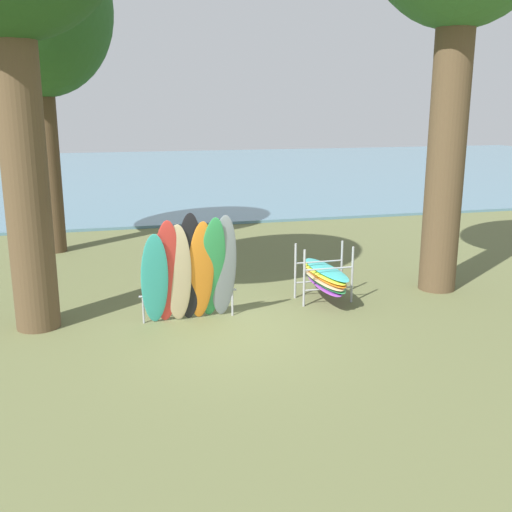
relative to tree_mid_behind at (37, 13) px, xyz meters
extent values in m
plane|color=#60663D|center=(3.41, -7.63, -6.63)|extent=(80.00, 80.00, 0.00)
cube|color=slate|center=(3.41, 20.78, -6.58)|extent=(80.00, 36.00, 0.10)
cylinder|color=brown|center=(0.03, -6.50, -3.42)|extent=(0.83, 0.83, 6.41)
cylinder|color=brown|center=(8.88, -6.19, -3.21)|extent=(0.84, 0.84, 6.83)
cylinder|color=#4C3823|center=(0.00, 0.00, -3.90)|extent=(0.59, 0.59, 5.45)
ellipsoid|color=#285623|center=(0.00, 0.00, 0.10)|extent=(4.04, 4.04, 4.65)
ellipsoid|color=#38B2AD|center=(2.25, -7.10, -5.66)|extent=(0.53, 0.67, 1.92)
ellipsoid|color=red|center=(2.47, -7.09, -5.54)|extent=(0.55, 0.71, 2.16)
ellipsoid|color=#C6B289|center=(2.70, -7.07, -5.59)|extent=(0.57, 0.65, 2.07)
ellipsoid|color=black|center=(2.93, -7.06, -5.49)|extent=(0.53, 0.64, 2.28)
ellipsoid|color=orange|center=(3.15, -7.05, -5.58)|extent=(0.54, 0.66, 2.10)
ellipsoid|color=#339E56|center=(3.38, -7.03, -5.54)|extent=(0.55, 0.79, 2.18)
ellipsoid|color=gray|center=(3.61, -7.02, -5.53)|extent=(0.54, 0.69, 2.20)
cylinder|color=#9EA0A5|center=(2.03, -6.81, -6.35)|extent=(0.04, 0.04, 0.55)
cylinder|color=#9EA0A5|center=(3.83, -6.81, -6.35)|extent=(0.04, 0.04, 0.55)
cylinder|color=#9EA0A5|center=(2.93, -6.81, -6.08)|extent=(1.96, 0.05, 0.04)
cylinder|color=#9EA0A5|center=(5.43, -6.63, -6.00)|extent=(0.05, 0.05, 1.25)
cylinder|color=#9EA0A5|center=(6.53, -6.63, -6.00)|extent=(0.05, 0.05, 1.25)
cylinder|color=#9EA0A5|center=(5.43, -6.03, -6.00)|extent=(0.05, 0.05, 1.25)
cylinder|color=#9EA0A5|center=(6.53, -6.03, -6.00)|extent=(0.05, 0.05, 1.25)
cylinder|color=#9EA0A5|center=(5.98, -6.63, -6.28)|extent=(1.10, 0.04, 0.04)
cylinder|color=#9EA0A5|center=(5.98, -6.63, -5.83)|extent=(1.10, 0.04, 0.04)
cylinder|color=#9EA0A5|center=(5.98, -6.03, -6.28)|extent=(1.10, 0.04, 0.04)
cylinder|color=#9EA0A5|center=(5.98, -6.03, -5.83)|extent=(1.10, 0.04, 0.04)
ellipsoid|color=purple|center=(6.00, -6.33, -6.23)|extent=(0.63, 2.13, 0.06)
ellipsoid|color=#339E56|center=(6.01, -6.33, -6.17)|extent=(0.52, 2.10, 0.06)
ellipsoid|color=#C6B289|center=(5.97, -6.33, -6.11)|extent=(0.52, 2.10, 0.06)
ellipsoid|color=orange|center=(6.01, -6.33, -6.05)|extent=(0.55, 2.11, 0.06)
ellipsoid|color=yellow|center=(5.98, -6.33, -5.99)|extent=(0.59, 2.12, 0.06)
ellipsoid|color=#38B2AD|center=(6.04, -6.33, -5.93)|extent=(0.59, 2.12, 0.06)
camera|label=1|loc=(1.34, -18.29, -2.45)|focal=42.36mm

